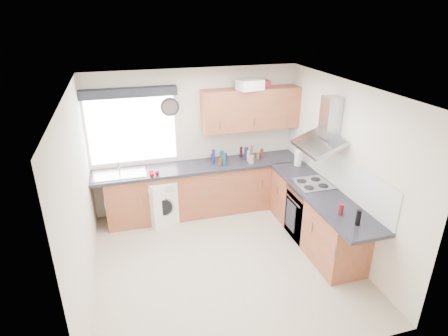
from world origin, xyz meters
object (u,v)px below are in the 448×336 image
object	(u,v)px
oven	(309,212)
upper_cabinets	(251,109)
extractor_hood	(324,130)
washing_machine	(162,200)

from	to	relation	value
oven	upper_cabinets	bearing A→B (deg)	112.54
oven	upper_cabinets	distance (m)	1.99
oven	extractor_hood	size ratio (longest dim) A/B	1.09
oven	extractor_hood	xyz separation A→B (m)	(0.10, -0.00, 1.34)
oven	extractor_hood	distance (m)	1.35
oven	washing_machine	distance (m)	2.45
extractor_hood	upper_cabinets	bearing A→B (deg)	116.13
upper_cabinets	washing_machine	distance (m)	2.18
extractor_hood	oven	bearing A→B (deg)	180.00
upper_cabinets	washing_machine	xyz separation A→B (m)	(-1.64, -0.23, -1.41)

